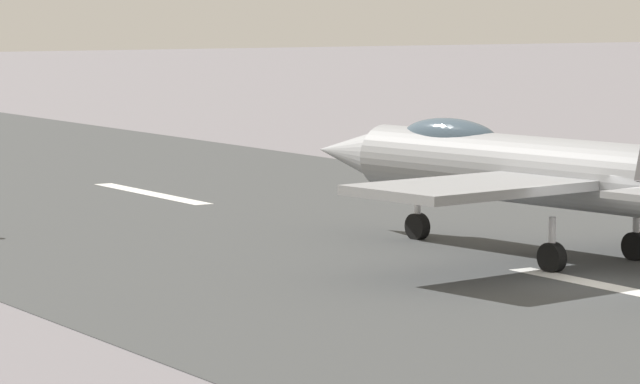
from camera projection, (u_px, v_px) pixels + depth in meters
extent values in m
plane|color=slate|center=(604.00, 287.00, 41.85)|extent=(400.00, 400.00, 0.00)
cube|color=#3F4142|center=(604.00, 286.00, 41.85)|extent=(240.00, 26.00, 0.02)
cube|color=white|center=(626.00, 290.00, 41.19)|extent=(8.00, 0.70, 0.00)
cube|color=white|center=(151.00, 194.00, 62.15)|extent=(8.00, 0.70, 0.00)
cylinder|color=gray|center=(544.00, 172.00, 46.20)|extent=(12.74, 3.51, 1.82)
cone|color=gray|center=(351.00, 152.00, 52.13)|extent=(3.09, 1.92, 1.54)
ellipsoid|color=#3F5160|center=(450.00, 138.00, 48.84)|extent=(3.72, 1.58, 1.10)
cube|color=gray|center=(470.00, 188.00, 43.09)|extent=(4.13, 6.00, 0.24)
cylinder|color=silver|center=(417.00, 215.00, 50.08)|extent=(0.18, 0.18, 1.40)
cylinder|color=black|center=(417.00, 227.00, 50.11)|extent=(0.79, 0.40, 0.76)
cylinder|color=silver|center=(552.00, 245.00, 43.97)|extent=(0.18, 0.18, 1.40)
cylinder|color=black|center=(552.00, 258.00, 44.01)|extent=(0.79, 0.40, 0.76)
cylinder|color=silver|center=(636.00, 234.00, 46.01)|extent=(0.18, 0.18, 1.40)
cylinder|color=black|center=(636.00, 246.00, 46.04)|extent=(0.79, 0.40, 0.76)
cone|color=orange|center=(384.00, 162.00, 71.54)|extent=(0.44, 0.44, 0.55)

